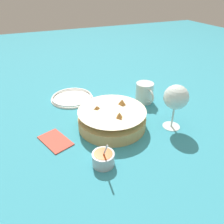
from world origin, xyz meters
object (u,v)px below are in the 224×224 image
Objects in this scene: wine_glass at (176,98)px; beer_mug at (145,93)px; food_basket at (112,119)px; sauce_cup at (103,158)px; side_plate at (72,97)px.

beer_mug is (-0.22, 0.00, -0.08)m from wine_glass.
food_basket is 0.21m from sauce_cup.
beer_mug is at bearing 133.28° from sauce_cup.
food_basket is 0.30m from side_plate.
wine_glass is 0.87× the size of side_plate.
sauce_cup is at bearing -74.95° from wine_glass.
wine_glass reaches higher than food_basket.
wine_glass is at bearing -1.31° from beer_mug.
sauce_cup reaches higher than side_plate.
food_basket reaches higher than beer_mug.
beer_mug is at bearing 62.29° from side_plate.
food_basket is 1.49× the size of wine_glass.
side_plate is (-0.16, -0.30, -0.04)m from beer_mug.
food_basket is 2.51× the size of sauce_cup.
sauce_cup is 0.89× the size of beer_mug.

